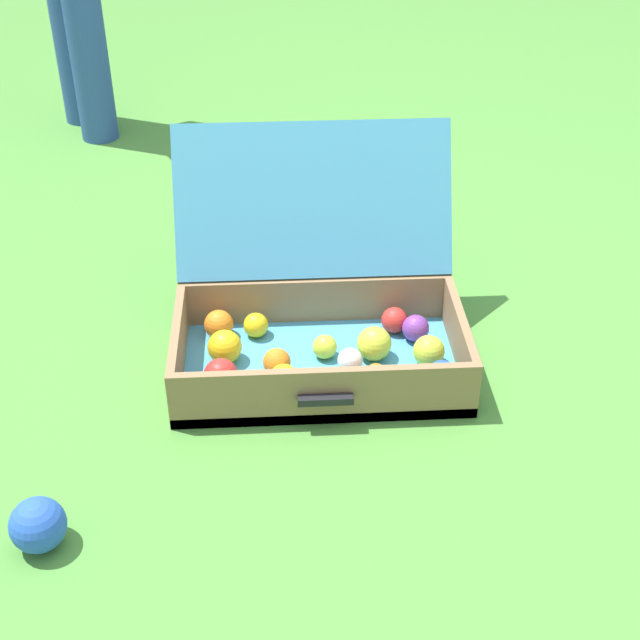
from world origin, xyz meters
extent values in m
plane|color=#4C8C38|center=(0.00, 0.00, 0.00)|extent=(16.00, 16.00, 0.00)
cube|color=#4799C6|center=(-0.08, 0.03, 0.01)|extent=(0.62, 0.35, 0.03)
cube|color=olive|center=(-0.38, 0.03, 0.07)|extent=(0.02, 0.35, 0.13)
cube|color=olive|center=(0.22, 0.03, 0.07)|extent=(0.02, 0.35, 0.13)
cube|color=olive|center=(-0.08, -0.13, 0.07)|extent=(0.58, 0.02, 0.13)
cube|color=olive|center=(-0.08, 0.20, 0.07)|extent=(0.58, 0.02, 0.13)
cube|color=#4799C6|center=(-0.08, 0.29, 0.28)|extent=(0.62, 0.18, 0.31)
cube|color=black|center=(-0.08, -0.15, 0.07)|extent=(0.11, 0.02, 0.02)
sphere|color=#CCDB38|center=(0.04, 0.04, 0.06)|extent=(0.07, 0.07, 0.07)
sphere|color=purple|center=(0.14, 0.10, 0.06)|extent=(0.06, 0.06, 0.06)
sphere|color=yellow|center=(-0.16, -0.06, 0.05)|extent=(0.06, 0.06, 0.06)
sphere|color=yellow|center=(-0.28, 0.05, 0.06)|extent=(0.07, 0.07, 0.07)
sphere|color=#D1B784|center=(0.07, -0.08, 0.05)|extent=(0.06, 0.06, 0.06)
sphere|color=#CCDB38|center=(-0.07, 0.05, 0.05)|extent=(0.05, 0.05, 0.05)
sphere|color=orange|center=(-0.30, 0.14, 0.06)|extent=(0.07, 0.07, 0.07)
sphere|color=red|center=(-0.29, -0.05, 0.06)|extent=(0.07, 0.07, 0.07)
sphere|color=yellow|center=(-0.22, 0.14, 0.05)|extent=(0.06, 0.06, 0.06)
sphere|color=white|center=(-0.02, 0.00, 0.05)|extent=(0.05, 0.05, 0.05)
sphere|color=blue|center=(0.17, -0.06, 0.06)|extent=(0.06, 0.06, 0.06)
sphere|color=orange|center=(0.03, -0.04, 0.05)|extent=(0.05, 0.05, 0.05)
sphere|color=orange|center=(-0.17, 0.00, 0.05)|extent=(0.06, 0.06, 0.06)
sphere|color=red|center=(0.00, -0.08, 0.05)|extent=(0.05, 0.05, 0.05)
sphere|color=#CCDB38|center=(0.15, 0.01, 0.06)|extent=(0.07, 0.07, 0.07)
sphere|color=red|center=(0.09, 0.14, 0.05)|extent=(0.06, 0.06, 0.06)
sphere|color=blue|center=(-0.59, -0.42, 0.05)|extent=(0.10, 0.10, 0.10)
cylinder|color=#2D4C93|center=(-0.74, 1.35, 0.42)|extent=(0.12, 0.12, 0.84)
camera|label=1|loc=(-0.17, -1.49, 1.19)|focal=49.98mm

